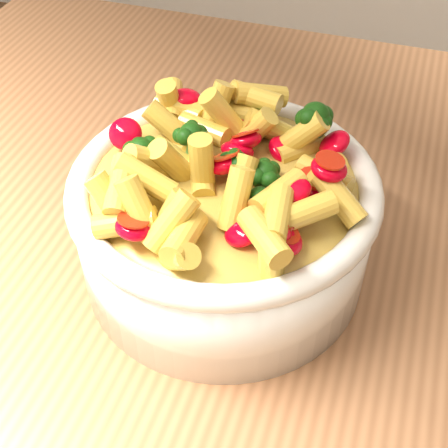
% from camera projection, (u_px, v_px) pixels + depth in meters
% --- Properties ---
extents(table, '(1.20, 0.80, 0.90)m').
position_uv_depth(table, '(339.00, 302.00, 0.68)').
color(table, '#AA7148').
rests_on(table, ground).
extents(serving_bowl, '(0.26, 0.26, 0.11)m').
position_uv_depth(serving_bowl, '(224.00, 223.00, 0.54)').
color(serving_bowl, white).
rests_on(serving_bowl, table).
extents(pasta_salad, '(0.20, 0.20, 0.05)m').
position_uv_depth(pasta_salad, '(224.00, 160.00, 0.49)').
color(pasta_salad, gold).
rests_on(pasta_salad, serving_bowl).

